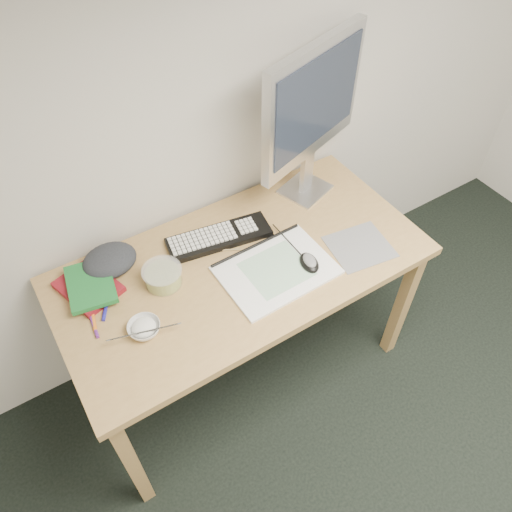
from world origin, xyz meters
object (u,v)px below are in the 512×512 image
at_px(keyboard, 219,237).
at_px(desk, 242,277).
at_px(rice_bowl, 144,328).
at_px(monitor, 313,106).
at_px(sketchpad, 277,270).

bearing_deg(keyboard, desk, -75.92).
bearing_deg(rice_bowl, monitor, 18.78).
height_order(sketchpad, keyboard, keyboard).
relative_size(keyboard, rice_bowl, 3.70).
bearing_deg(sketchpad, desk, 129.31).
xyz_separation_m(desk, monitor, (0.45, 0.21, 0.49)).
xyz_separation_m(desk, keyboard, (-0.01, 0.15, 0.09)).
bearing_deg(monitor, rice_bowl, -179.30).
distance_m(sketchpad, rice_bowl, 0.52).
relative_size(monitor, rice_bowl, 5.91).
bearing_deg(desk, rice_bowl, -168.70).
bearing_deg(desk, keyboard, 94.32).
xyz_separation_m(keyboard, rice_bowl, (-0.42, -0.24, 0.01)).
bearing_deg(sketchpad, monitor, 40.20).
xyz_separation_m(keyboard, monitor, (0.46, 0.06, 0.40)).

